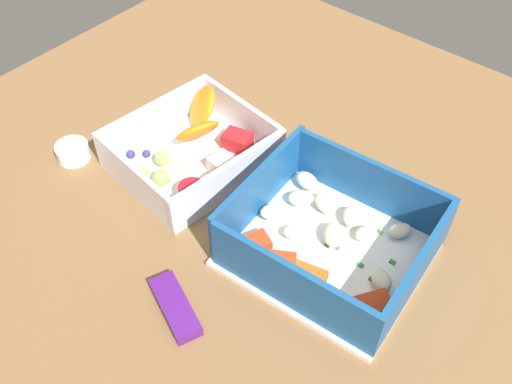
% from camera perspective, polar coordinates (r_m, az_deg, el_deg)
% --- Properties ---
extents(table_surface, '(0.80, 0.80, 0.02)m').
position_cam_1_polar(table_surface, '(0.62, -1.07, -1.80)').
color(table_surface, brown).
rests_on(table_surface, ground).
extents(pasta_container, '(0.19, 0.17, 0.07)m').
position_cam_1_polar(pasta_container, '(0.56, 7.27, -4.57)').
color(pasta_container, white).
rests_on(pasta_container, table_surface).
extents(fruit_bowl, '(0.16, 0.17, 0.06)m').
position_cam_1_polar(fruit_bowl, '(0.65, -6.21, 4.19)').
color(fruit_bowl, white).
rests_on(fruit_bowl, table_surface).
extents(candy_bar, '(0.07, 0.05, 0.01)m').
position_cam_1_polar(candy_bar, '(0.54, -8.04, -11.23)').
color(candy_bar, '#51197A').
rests_on(candy_bar, table_surface).
extents(paper_cup_liner, '(0.04, 0.04, 0.02)m').
position_cam_1_polar(paper_cup_liner, '(0.69, -17.75, 3.84)').
color(paper_cup_liner, white).
rests_on(paper_cup_liner, table_surface).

